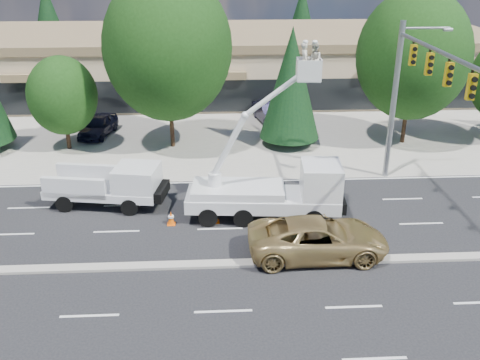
{
  "coord_description": "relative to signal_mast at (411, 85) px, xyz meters",
  "views": [
    {
      "loc": [
        -0.25,
        -19.65,
        12.72
      ],
      "look_at": [
        1.0,
        3.62,
        2.4
      ],
      "focal_mm": 40.0,
      "sensor_mm": 36.0,
      "label": 1
    }
  ],
  "objects": [
    {
      "name": "tree_front_c",
      "position": [
        -20.03,
        7.96,
        -2.4
      ],
      "size": [
        4.5,
        4.5,
        6.25
      ],
      "color": "#332114",
      "rests_on": "ground"
    },
    {
      "name": "tree_front_d",
      "position": [
        -13.03,
        7.96,
        0.64
      ],
      "size": [
        8.24,
        8.24,
        11.44
      ],
      "color": "#332114",
      "rests_on": "ground"
    },
    {
      "name": "tree_back_d",
      "position": [
        11.97,
        34.96,
        -0.74
      ],
      "size": [
        5.03,
        5.03,
        9.91
      ],
      "color": "#332114",
      "rests_on": "ground"
    },
    {
      "name": "tree_back_c",
      "position": [
        -0.03,
        34.96,
        -1.37
      ],
      "size": [
        4.43,
        4.43,
        8.73
      ],
      "color": "#332114",
      "rests_on": "ground"
    },
    {
      "name": "strip_mall",
      "position": [
        -10.03,
        22.93,
        -3.23
      ],
      "size": [
        50.4,
        15.4,
        5.5
      ],
      "color": "tan",
      "rests_on": "ground"
    },
    {
      "name": "ground",
      "position": [
        -10.03,
        -7.04,
        -6.06
      ],
      "size": [
        140.0,
        140.0,
        0.0
      ],
      "primitive_type": "plane",
      "color": "black",
      "rests_on": "ground"
    },
    {
      "name": "minivan",
      "position": [
        -5.74,
        -6.44,
        -5.2
      ],
      "size": [
        6.21,
        2.92,
        1.72
      ],
      "primitive_type": "imported",
      "rotation": [
        0.0,
        0.0,
        1.58
      ],
      "color": "tan",
      "rests_on": "ground"
    },
    {
      "name": "bucket_truck",
      "position": [
        -7.18,
        -2.72,
        -4.2
      ],
      "size": [
        7.79,
        2.99,
        8.84
      ],
      "rotation": [
        0.0,
        0.0,
        -0.08
      ],
      "color": "white",
      "rests_on": "ground"
    },
    {
      "name": "parked_car_east",
      "position": [
        -5.81,
        12.92,
        -5.26
      ],
      "size": [
        2.63,
        5.1,
        1.6
      ],
      "primitive_type": "imported",
      "rotation": [
        0.0,
        0.0,
        0.2
      ],
      "color": "black",
      "rests_on": "ground"
    },
    {
      "name": "road_median",
      "position": [
        -10.03,
        -7.04,
        -6.0
      ],
      "size": [
        120.0,
        0.55,
        0.12
      ],
      "primitive_type": "cube",
      "color": "gray",
      "rests_on": "ground"
    },
    {
      "name": "traffic_cone_b",
      "position": [
        -12.43,
        -3.24,
        -5.72
      ],
      "size": [
        0.4,
        0.4,
        0.7
      ],
      "color": "#FF5E08",
      "rests_on": "ground"
    },
    {
      "name": "tree_front_f",
      "position": [
        2.97,
        7.96,
        -0.03
      ],
      "size": [
        7.42,
        7.42,
        10.3
      ],
      "color": "#332114",
      "rests_on": "ground"
    },
    {
      "name": "signal_mast",
      "position": [
        0.0,
        0.0,
        0.0
      ],
      "size": [
        2.76,
        10.16,
        9.0
      ],
      "color": "gray",
      "rests_on": "ground"
    },
    {
      "name": "tree_back_a",
      "position": [
        -28.03,
        34.96,
        -1.15
      ],
      "size": [
        4.64,
        4.64,
        9.14
      ],
      "color": "#332114",
      "rests_on": "ground"
    },
    {
      "name": "parked_car_west",
      "position": [
        -18.52,
        10.59,
        -5.31
      ],
      "size": [
        2.59,
        4.63,
        1.49
      ],
      "primitive_type": "imported",
      "rotation": [
        0.0,
        0.0,
        -0.2
      ],
      "color": "black",
      "rests_on": "ground"
    },
    {
      "name": "utility_pickup",
      "position": [
        -15.65,
        -0.92,
        -5.12
      ],
      "size": [
        6.19,
        3.12,
        2.27
      ],
      "rotation": [
        0.0,
        0.0,
        -0.17
      ],
      "color": "white",
      "rests_on": "ground"
    },
    {
      "name": "tree_front_e",
      "position": [
        -5.03,
        7.96,
        -1.78
      ],
      "size": [
        4.05,
        4.05,
        7.98
      ],
      "color": "#332114",
      "rests_on": "ground"
    },
    {
      "name": "tree_back_b",
      "position": [
        -14.03,
        34.96,
        -0.34
      ],
      "size": [
        5.4,
        5.4,
        10.65
      ],
      "color": "#332114",
      "rests_on": "ground"
    },
    {
      "name": "traffic_cone_c",
      "position": [
        -10.24,
        -3.13,
        -5.72
      ],
      "size": [
        0.4,
        0.4,
        0.7
      ],
      "color": "#FF5E08",
      "rests_on": "ground"
    },
    {
      "name": "concrete_apron",
      "position": [
        -10.03,
        12.96,
        -6.05
      ],
      "size": [
        140.0,
        22.0,
        0.01
      ],
      "primitive_type": "cube",
      "color": "gray",
      "rests_on": "ground"
    }
  ]
}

